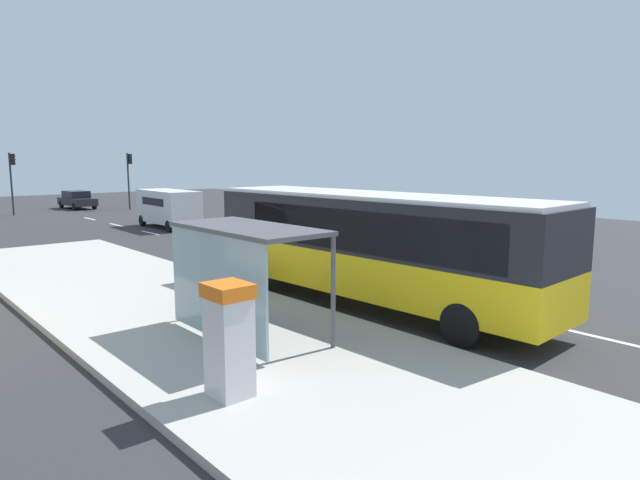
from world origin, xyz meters
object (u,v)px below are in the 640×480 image
bus (371,242)px  ticket_machine (229,339)px  recycling_bin_blue (239,279)px  white_van (169,206)px  traffic_light_far_side (12,174)px  sedan_near (77,199)px  bus_shelter (236,253)px  recycling_bin_yellow (226,275)px  traffic_light_near_side (129,172)px

bus → ticket_machine: (-6.46, -2.90, -0.67)m
ticket_machine → recycling_bin_blue: (3.97, 5.87, -0.52)m
white_van → traffic_light_far_side: bearing=109.7°
bus → traffic_light_far_side: traffic_light_far_side is taller
sedan_near → traffic_light_far_side: traffic_light_far_side is taller
bus_shelter → sedan_near: bearing=77.3°
ticket_machine → traffic_light_far_side: (5.07, 38.41, 1.96)m
recycling_bin_yellow → traffic_light_near_side: 32.61m
ticket_machine → traffic_light_far_side: bearing=82.5°
ticket_machine → recycling_bin_blue: ticket_machine is taller
ticket_machine → recycling_bin_yellow: ticket_machine is taller
bus → recycling_bin_yellow: bus is taller
white_van → traffic_light_near_side: bearing=76.7°
traffic_light_far_side → bus: bearing=-87.8°
bus → sedan_near: bus is taller
sedan_near → traffic_light_near_side: traffic_light_near_side is taller
white_van → bus_shelter: bearing=-112.2°
traffic_light_near_side → ticket_machine: bearing=-110.0°
recycling_bin_blue → recycling_bin_yellow: (0.00, 0.70, 0.00)m
white_van → recycling_bin_blue: white_van is taller
traffic_light_near_side → white_van: bearing=-103.3°
white_van → bus_shelter: size_ratio=1.31×
recycling_bin_blue → recycling_bin_yellow: 0.70m
sedan_near → traffic_light_far_side: size_ratio=0.96×
recycling_bin_blue → ticket_machine: bearing=-124.1°
sedan_near → ticket_machine: (-10.47, -41.25, 0.38)m
white_van → ticket_machine: bearing=-113.7°
ticket_machine → traffic_light_near_side: traffic_light_near_side is taller
bus → bus_shelter: (-4.70, -0.39, 0.25)m
white_van → traffic_light_near_side: traffic_light_near_side is taller
recycling_bin_blue → bus_shelter: bus_shelter is taller
bus → ticket_machine: size_ratio=5.72×
traffic_light_near_side → traffic_light_far_side: traffic_light_near_side is taller
recycling_bin_blue → sedan_near: bearing=79.6°
sedan_near → traffic_light_near_side: bearing=-48.6°
bus_shelter → recycling_bin_blue: bearing=56.7°
sedan_near → bus_shelter: 39.73m
bus → bus_shelter: bearing=-175.2°
white_van → ticket_machine: size_ratio=2.71×
white_van → recycling_bin_yellow: (-6.40, -17.07, -0.69)m
ticket_machine → recycling_bin_yellow: bearing=58.9°
bus → recycling_bin_yellow: size_ratio=11.67×
white_van → recycling_bin_yellow: white_van is taller
bus → recycling_bin_blue: 4.06m
white_van → recycling_bin_blue: (-6.40, -17.77, -0.69)m
recycling_bin_yellow → bus_shelter: (-2.21, -4.07, 1.44)m
traffic_light_far_side → traffic_light_near_side: bearing=-5.3°
ticket_machine → traffic_light_near_side: size_ratio=0.41×
bus → traffic_light_near_side: size_ratio=2.35×
sedan_near → recycling_bin_blue: 35.97m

